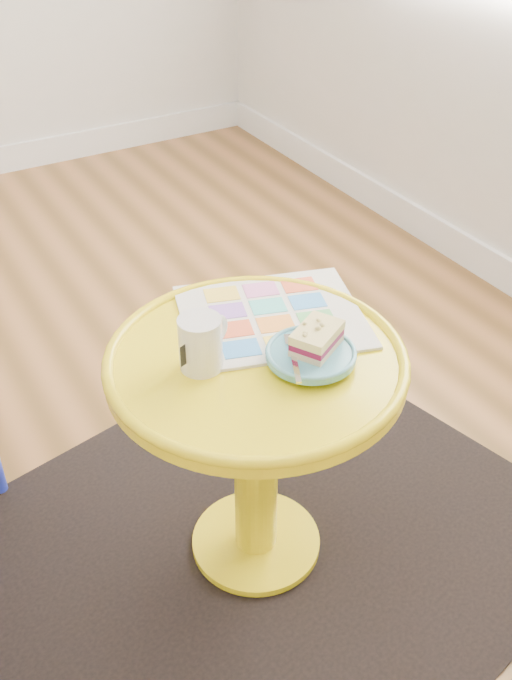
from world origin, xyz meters
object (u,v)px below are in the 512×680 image
newspaper (272,316)px  plate (311,355)px  side_table (256,418)px  mug (201,341)px

newspaper → plate: 0.16m
side_table → plate: plate is taller
plate → mug: bearing=152.4°
plate → newspaper: bearing=84.6°
mug → plate: (0.18, -0.09, -0.04)m
side_table → plate: (0.08, -0.06, 0.17)m
side_table → plate: bearing=-39.2°
mug → plate: 0.20m
side_table → newspaper: (0.09, 0.10, 0.15)m
side_table → newspaper: newspaper is taller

